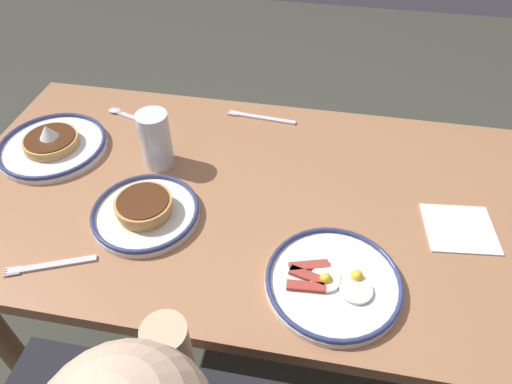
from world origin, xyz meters
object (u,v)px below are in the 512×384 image
plate_near_main (52,144)px  fork_near (50,265)px  plate_far_companion (145,211)px  paper_napkin (460,229)px  drinking_glass (156,142)px  plate_center_pancakes (333,282)px  tea_spoon (129,116)px  fork_far (261,118)px

plate_near_main → fork_near: 0.40m
plate_far_companion → paper_napkin: bearing=-172.7°
paper_napkin → drinking_glass: bearing=-7.5°
plate_near_main → plate_center_pancakes: size_ratio=1.03×
plate_center_pancakes → paper_napkin: size_ratio=1.80×
plate_near_main → drinking_glass: (-0.29, -0.00, 0.05)m
drinking_glass → tea_spoon: size_ratio=0.78×
paper_napkin → tea_spoon: size_ratio=0.79×
drinking_glass → tea_spoon: bearing=-48.7°
plate_near_main → plate_far_companion: plate_near_main is taller
plate_near_main → fork_far: bearing=-155.2°
plate_far_companion → plate_center_pancakes: bearing=165.6°
plate_near_main → plate_center_pancakes: plate_near_main is taller
plate_near_main → tea_spoon: 0.22m
plate_center_pancakes → paper_napkin: bearing=-143.4°
plate_center_pancakes → plate_far_companion: (0.43, -0.11, 0.01)m
paper_napkin → fork_near: (0.84, 0.26, 0.00)m
fork_near → fork_far: 0.68m
fork_far → fork_near: bearing=60.4°
tea_spoon → fork_near: bearing=94.2°
plate_center_pancakes → drinking_glass: size_ratio=1.83×
plate_far_companion → plate_near_main: bearing=-29.6°
plate_near_main → fork_near: bearing=117.0°
plate_center_pancakes → fork_near: bearing=5.7°
plate_far_companion → fork_far: 0.46m
plate_near_main → tea_spoon: bearing=-128.8°
drinking_glass → fork_near: bearing=72.1°
fork_near → plate_center_pancakes: bearing=-174.3°
fork_near → plate_near_main: bearing=-63.0°
plate_near_main → tea_spoon: size_ratio=1.46×
plate_center_pancakes → fork_near: size_ratio=1.54×
plate_center_pancakes → fork_near: (0.57, 0.06, -0.01)m
paper_napkin → tea_spoon: (0.88, -0.27, 0.00)m
plate_far_companion → drinking_glass: drinking_glass is taller
plate_near_main → plate_center_pancakes: (-0.75, 0.29, -0.00)m
paper_napkin → fork_near: 0.88m
paper_napkin → fork_far: bearing=-33.4°
plate_center_pancakes → paper_napkin: plate_center_pancakes is taller
plate_far_companion → fork_near: 0.22m
fork_far → tea_spoon: tea_spoon is taller
tea_spoon → plate_near_main: bearing=51.2°
fork_near → fork_far: (-0.33, -0.59, -0.00)m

